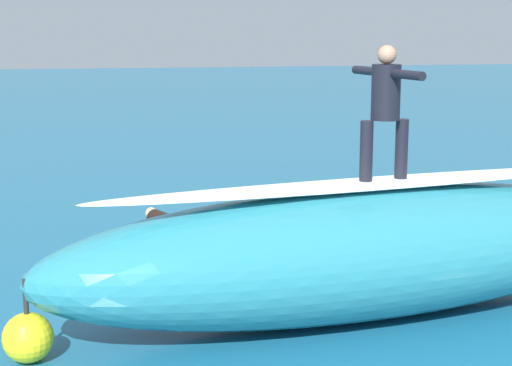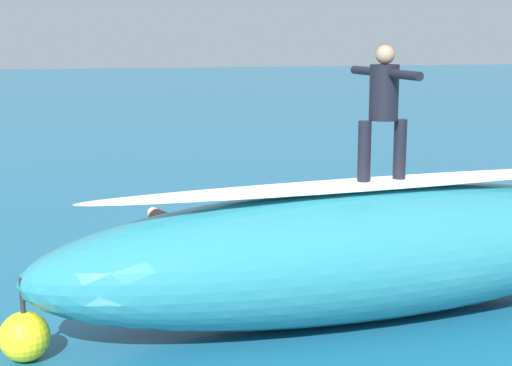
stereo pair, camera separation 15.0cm
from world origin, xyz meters
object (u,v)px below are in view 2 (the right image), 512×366
(surfboard_paddling, at_px, (168,232))
(buoy_marker, at_px, (25,336))
(surfer_riding, at_px, (384,103))
(surfboard_riding, at_px, (381,183))
(surfer_paddling, at_px, (171,224))

(surfboard_paddling, xyz_separation_m, buoy_marker, (1.95, 4.96, 0.23))
(surfer_riding, distance_m, surfboard_paddling, 5.49)
(buoy_marker, bearing_deg, surfer_riding, -171.12)
(surfboard_riding, xyz_separation_m, surfer_riding, (-0.00, 0.00, 0.97))
(surfboard_riding, xyz_separation_m, buoy_marker, (4.16, 0.65, -1.36))
(surfboard_paddling, distance_m, buoy_marker, 5.34)
(surfer_paddling, bearing_deg, surfboard_riding, -177.14)
(surfboard_paddling, distance_m, surfer_paddling, 0.22)
(surfer_paddling, bearing_deg, surfboard_paddling, -0.00)
(surfer_paddling, bearing_deg, surfer_riding, -177.14)
(surfer_riding, bearing_deg, surfboard_riding, -9.55)
(surfboard_paddling, bearing_deg, surfer_riding, -177.22)
(surfboard_riding, height_order, surfboard_paddling, surfboard_riding)
(buoy_marker, bearing_deg, surfboard_paddling, -111.46)
(surfboard_paddling, bearing_deg, surfboard_riding, -177.22)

